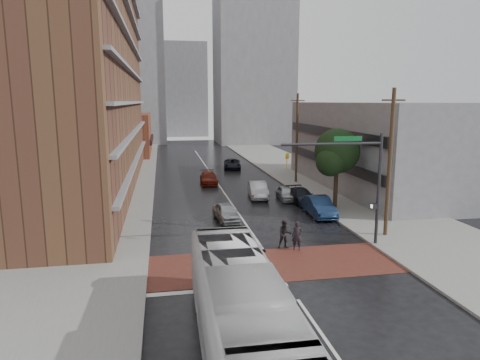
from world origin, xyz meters
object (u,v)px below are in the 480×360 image
pedestrian_a (297,236)px  car_travel_c (209,178)px  car_parked_near (319,206)px  car_parked_mid (301,196)px  car_travel_a (226,212)px  car_travel_b (258,190)px  suv_travel (232,164)px  pedestrian_b (285,234)px  transit_bus (240,312)px  car_parked_far (286,193)px

pedestrian_a → car_travel_c: bearing=116.5°
car_travel_c → car_parked_near: 16.83m
pedestrian_a → car_parked_mid: size_ratio=0.41×
car_travel_a → car_travel_b: size_ratio=0.85×
car_travel_a → pedestrian_a: bearing=-71.7°
pedestrian_a → suv_travel: 32.87m
car_travel_b → car_travel_c: bearing=122.5°
car_travel_a → car_parked_near: bearing=-5.6°
pedestrian_b → suv_travel: size_ratio=0.37×
transit_bus → pedestrian_a: (5.48, 10.34, -0.78)m
car_parked_mid → suv_travel: bearing=95.1°
car_travel_c → car_parked_far: 11.12m
pedestrian_b → car_parked_far: pedestrian_b is taller
car_travel_b → car_parked_near: (3.42, -7.31, 0.02)m
suv_travel → car_parked_near: 25.53m
transit_bus → car_travel_b: transit_bus is taller
car_travel_b → car_parked_mid: car_travel_b is taller
transit_bus → car_travel_a: 17.94m
car_parked_near → car_travel_b: bearing=117.4°
car_travel_c → car_parked_mid: size_ratio=1.01×
car_parked_mid → car_travel_a: bearing=-152.2°
car_parked_near → pedestrian_a: bearing=-117.3°
car_travel_c → car_parked_mid: 12.93m
pedestrian_b → car_travel_c: 22.30m
car_travel_c → transit_bus: bearing=-92.3°
car_travel_b → car_parked_near: bearing=-58.7°
car_parked_near → car_parked_mid: 4.49m
pedestrian_a → car_travel_a: 8.16m
transit_bus → car_parked_far: 25.39m
suv_travel → car_parked_near: size_ratio=1.02×
pedestrian_b → car_parked_near: 8.55m
pedestrian_a → car_parked_near: size_ratio=0.39×
pedestrian_a → car_parked_near: pedestrian_a is taller
car_travel_b → car_travel_a: bearing=-113.4°
pedestrian_a → car_travel_a: size_ratio=0.47×
transit_bus → car_parked_mid: size_ratio=2.70×
car_travel_c → car_parked_mid: (7.30, -10.67, -0.00)m
car_parked_near → car_parked_mid: (0.00, 4.49, -0.13)m
car_travel_a → car_parked_far: (6.59, 6.04, -0.04)m
pedestrian_a → car_parked_far: size_ratio=0.50×
pedestrian_a → car_parked_far: bearing=95.3°
car_travel_b → car_parked_mid: bearing=-33.3°
car_travel_a → car_parked_far: size_ratio=1.07×
car_parked_far → suv_travel: bearing=99.2°
pedestrian_b → car_travel_b: pedestrian_b is taller
car_travel_c → car_parked_near: (7.30, -15.17, 0.12)m
car_travel_b → car_parked_far: 2.75m
car_parked_mid → car_parked_near: bearing=-93.0°
suv_travel → pedestrian_b: bearing=-85.3°
car_parked_near → car_parked_mid: size_ratio=1.05×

